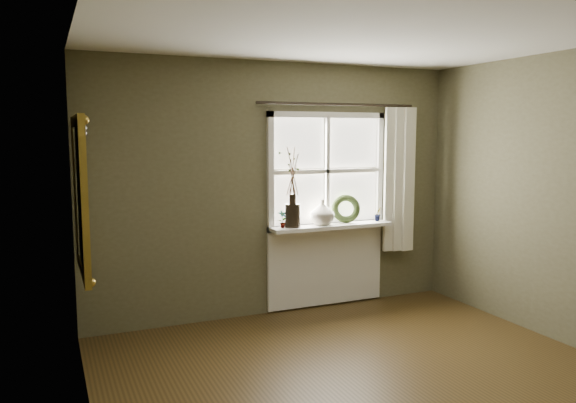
% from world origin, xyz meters
% --- Properties ---
extents(ceiling, '(4.50, 4.50, 0.00)m').
position_xyz_m(ceiling, '(0.00, 0.00, 2.60)').
color(ceiling, silver).
rests_on(ceiling, ground).
extents(wall_back, '(4.00, 0.10, 2.60)m').
position_xyz_m(wall_back, '(0.00, 2.30, 1.30)').
color(wall_back, brown).
rests_on(wall_back, ground).
extents(wall_left, '(0.10, 4.50, 2.60)m').
position_xyz_m(wall_left, '(-2.05, 0.00, 1.30)').
color(wall_left, brown).
rests_on(wall_left, ground).
extents(window_frame, '(1.36, 0.06, 1.24)m').
position_xyz_m(window_frame, '(0.55, 2.23, 1.48)').
color(window_frame, white).
rests_on(window_frame, wall_back).
extents(window_sill, '(1.36, 0.26, 0.04)m').
position_xyz_m(window_sill, '(0.55, 2.12, 0.90)').
color(window_sill, white).
rests_on(window_sill, wall_back).
extents(window_apron, '(1.36, 0.04, 0.88)m').
position_xyz_m(window_apron, '(0.55, 2.23, 0.46)').
color(window_apron, white).
rests_on(window_apron, ground).
extents(dark_jug, '(0.20, 0.20, 0.24)m').
position_xyz_m(dark_jug, '(0.10, 2.12, 1.04)').
color(dark_jug, black).
rests_on(dark_jug, window_sill).
extents(cream_vase, '(0.32, 0.32, 0.27)m').
position_xyz_m(cream_vase, '(0.44, 2.12, 1.05)').
color(cream_vase, beige).
rests_on(cream_vase, window_sill).
extents(wreath, '(0.34, 0.25, 0.32)m').
position_xyz_m(wreath, '(0.75, 2.16, 1.04)').
color(wreath, '#2D3D1B').
rests_on(wreath, window_sill).
extents(potted_plant_left, '(0.11, 0.08, 0.18)m').
position_xyz_m(potted_plant_left, '(-0.01, 2.12, 1.01)').
color(potted_plant_left, '#2D3D1B').
rests_on(potted_plant_left, window_sill).
extents(potted_plant_right, '(0.10, 0.10, 0.15)m').
position_xyz_m(potted_plant_right, '(1.13, 2.12, 1.00)').
color(potted_plant_right, '#2D3D1B').
rests_on(potted_plant_right, window_sill).
extents(curtain, '(0.36, 0.12, 1.59)m').
position_xyz_m(curtain, '(1.39, 2.13, 1.37)').
color(curtain, silver).
rests_on(curtain, wall_back).
extents(curtain_rod, '(1.84, 0.03, 0.03)m').
position_xyz_m(curtain_rod, '(0.65, 2.17, 2.18)').
color(curtain_rod, black).
rests_on(curtain_rod, wall_back).
extents(gilt_mirror, '(0.10, 1.06, 1.26)m').
position_xyz_m(gilt_mirror, '(-1.96, 1.62, 1.39)').
color(gilt_mirror, white).
rests_on(gilt_mirror, wall_left).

